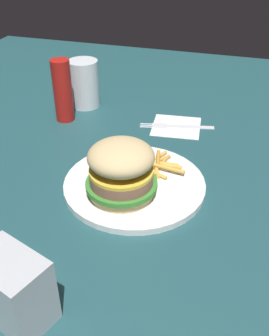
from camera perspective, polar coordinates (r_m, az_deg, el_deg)
The scene contains 9 objects.
ground_plane at distance 0.73m, azimuth 2.44°, elevation -2.16°, with size 1.60×1.60×0.00m, color #1E474C.
plate at distance 0.72m, azimuth 0.00°, elevation -2.39°, with size 0.26×0.26×0.01m, color white.
sandwich at distance 0.66m, azimuth -1.96°, elevation -0.26°, with size 0.12×0.12×0.10m.
fries_pile at distance 0.75m, azimuth 3.04°, elevation 0.49°, with size 0.10×0.12×0.01m.
napkin at distance 0.92m, azimuth 6.21°, elevation 6.07°, with size 0.11×0.11×0.00m, color white.
fork at distance 0.92m, azimuth 6.12°, elevation 6.21°, with size 0.17×0.05×0.00m.
drink_glass at distance 1.01m, azimuth -7.35°, elevation 11.85°, with size 0.07×0.07×0.12m.
napkin_dispenser at distance 0.51m, azimuth -17.25°, elevation -16.57°, with size 0.09×0.06×0.10m, color #B7BABF.
ketchup_bottle at distance 0.94m, azimuth -10.44°, elevation 11.01°, with size 0.04×0.04×0.15m, color #B21914.
Camera 1 is at (0.14, -0.57, 0.43)m, focal length 41.74 mm.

